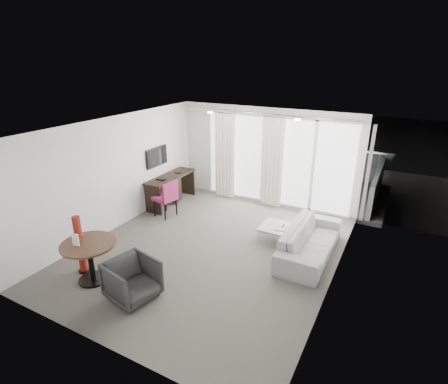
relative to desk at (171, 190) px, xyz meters
The scene contains 28 objects.
floor 2.80m from the desk, 36.90° to the right, with size 5.00×6.00×0.00m, color #524E47.
ceiling 3.54m from the desk, 36.90° to the right, with size 5.00×6.00×0.00m, color white.
wall_left 1.92m from the desk, 99.64° to the right, with size 0.00×6.00×2.60m, color silver.
wall_right 5.08m from the desk, 19.44° to the right, with size 0.00×6.00×2.60m, color silver.
wall_front 5.24m from the desk, 64.58° to the right, with size 5.00×0.00×2.60m, color silver.
window_panel 2.95m from the desk, 27.67° to the left, with size 4.00×0.02×2.38m, color white, non-canonical shape.
window_frame 2.95m from the desk, 27.41° to the left, with size 4.10×0.06×2.44m, color white, non-canonical shape.
curtain_left 1.77m from the desk, 47.27° to the left, with size 0.60×0.20×2.38m, color beige, non-canonical shape.
curtain_right 2.84m from the desk, 25.09° to the left, with size 0.60×0.20×2.38m, color beige, non-canonical shape.
curtain_track 3.24m from the desk, 27.52° to the left, with size 4.80×0.04×0.04m, color #B2B2B7, non-canonical shape.
downlight_a 2.56m from the desk, ahead, with size 0.12×0.12×0.02m, color #FFE0B2.
downlight_b 4.06m from the desk, ahead, with size 0.12×0.12×0.02m, color #FFE0B2.
desk is the anchor object (origin of this frame).
tv 1.01m from the desk, 137.91° to the right, with size 0.05×0.80×0.50m, color black, non-canonical shape.
desk_chair 0.84m from the desk, 64.25° to the right, with size 0.52×0.49×0.95m, color maroon, non-canonical shape.
round_table 3.71m from the desk, 76.55° to the right, with size 0.96×0.96×0.76m, color #412919, non-canonical shape.
menu_card 3.85m from the desk, 78.58° to the right, with size 0.13×0.02×0.23m, color white, non-canonical shape.
red_lamp 3.52m from the desk, 82.06° to the right, with size 0.23×0.23×1.14m, color maroon.
tub_armchair 4.08m from the desk, 62.99° to the right, with size 0.75×0.77×0.70m, color #262626.
coffee_table 3.35m from the desk, 10.17° to the right, with size 0.71×0.71×0.32m, color gray, non-canonical shape.
remote 3.46m from the desk, ahead, with size 0.05×0.16×0.02m, color black, non-canonical shape.
magazine 3.45m from the desk, 10.62° to the right, with size 0.20×0.25×0.01m, color gray, non-canonical shape.
sofa 4.21m from the desk, 12.28° to the right, with size 2.18×0.85×0.64m, color gray.
terrace_slab 3.82m from the desk, 48.40° to the left, with size 5.60×3.00×0.12m, color #4D4D50.
rattan_chair_a 3.86m from the desk, 34.47° to the left, with size 0.60×0.60×0.88m, color #4B321C, non-canonical shape.
rattan_chair_b 4.84m from the desk, 34.04° to the left, with size 0.54×0.54×0.79m, color #4B321C, non-canonical shape.
rattan_table 3.95m from the desk, 29.26° to the left, with size 0.55×0.55×0.55m, color #4B321C, non-canonical shape.
balustrade 4.97m from the desk, 59.57° to the left, with size 5.50×0.06×1.05m, color #B2B2B7, non-canonical shape.
Camera 1 is at (3.28, -5.56, 3.84)m, focal length 28.00 mm.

